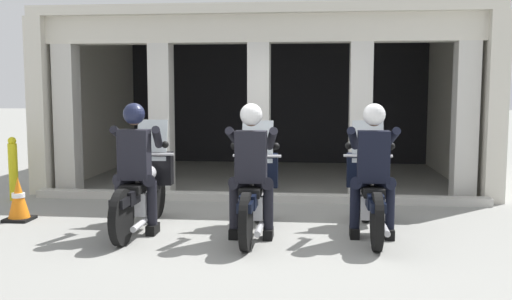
# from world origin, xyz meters

# --- Properties ---
(ground_plane) EXTENTS (80.00, 80.00, 0.00)m
(ground_plane) POSITION_xyz_m (0.00, 3.00, 0.00)
(ground_plane) COLOR gray
(station_building) EXTENTS (7.62, 4.99, 3.09)m
(station_building) POSITION_xyz_m (-0.18, 4.61, 1.92)
(station_building) COLOR black
(station_building) RESTS_ON ground
(kerb_strip) EXTENTS (7.12, 0.24, 0.12)m
(kerb_strip) POSITION_xyz_m (-0.18, 1.69, 0.06)
(kerb_strip) COLOR #B7B5AD
(kerb_strip) RESTS_ON ground
(motorcycle_left) EXTENTS (0.62, 2.04, 1.35)m
(motorcycle_left) POSITION_xyz_m (-1.41, -0.17, 0.50)
(motorcycle_left) COLOR black
(motorcycle_left) RESTS_ON ground
(police_officer_left) EXTENTS (0.63, 0.61, 1.58)m
(police_officer_left) POSITION_xyz_m (-1.41, -0.46, 0.94)
(police_officer_left) COLOR black
(police_officer_left) RESTS_ON ground
(motorcycle_center) EXTENTS (0.62, 2.04, 1.35)m
(motorcycle_center) POSITION_xyz_m (0.00, -0.24, 0.50)
(motorcycle_center) COLOR black
(motorcycle_center) RESTS_ON ground
(police_officer_center) EXTENTS (0.63, 0.61, 1.58)m
(police_officer_center) POSITION_xyz_m (0.00, -0.52, 0.94)
(police_officer_center) COLOR black
(police_officer_center) RESTS_ON ground
(motorcycle_right) EXTENTS (0.62, 2.04, 1.35)m
(motorcycle_right) POSITION_xyz_m (1.41, -0.09, 0.50)
(motorcycle_right) COLOR black
(motorcycle_right) RESTS_ON ground
(police_officer_right) EXTENTS (0.63, 0.61, 1.58)m
(police_officer_right) POSITION_xyz_m (1.41, -0.37, 0.94)
(police_officer_right) COLOR black
(police_officer_right) RESTS_ON ground
(traffic_cone_flank) EXTENTS (0.34, 0.34, 0.59)m
(traffic_cone_flank) POSITION_xyz_m (-3.19, 0.05, 0.29)
(traffic_cone_flank) COLOR black
(traffic_cone_flank) RESTS_ON ground
(bollard_kerbside) EXTENTS (0.14, 0.14, 1.01)m
(bollard_kerbside) POSITION_xyz_m (-3.99, 1.38, 0.50)
(bollard_kerbside) COLOR yellow
(bollard_kerbside) RESTS_ON ground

